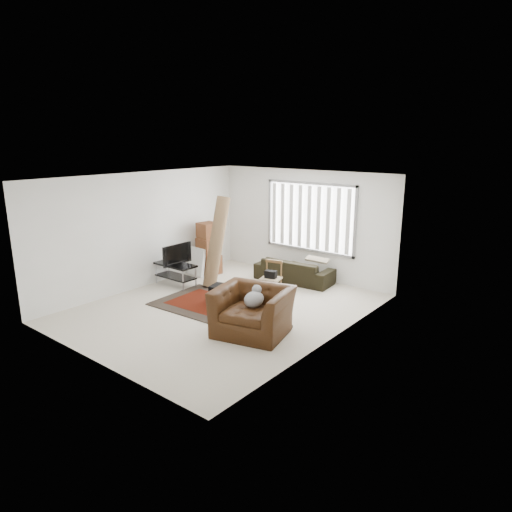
% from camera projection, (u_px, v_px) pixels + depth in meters
% --- Properties ---
extents(room, '(6.00, 6.02, 2.71)m').
position_uv_depth(room, '(240.00, 222.00, 9.44)').
color(room, beige).
rests_on(room, ground).
extents(persian_rug, '(2.59, 1.80, 0.02)m').
position_uv_depth(persian_rug, '(216.00, 305.00, 9.66)').
color(persian_rug, black).
rests_on(persian_rug, ground).
extents(tv_stand, '(1.06, 0.48, 0.53)m').
position_uv_depth(tv_stand, '(175.00, 270.00, 10.92)').
color(tv_stand, black).
rests_on(tv_stand, ground).
extents(tv, '(0.11, 0.86, 0.49)m').
position_uv_depth(tv, '(175.00, 254.00, 10.82)').
color(tv, black).
rests_on(tv, tv_stand).
extents(subwoofer, '(0.47, 0.47, 0.38)m').
position_uv_depth(subwoofer, '(221.00, 294.00, 9.76)').
color(subwoofer, black).
rests_on(subwoofer, persian_rug).
extents(moving_boxes, '(0.61, 0.57, 1.34)m').
position_uv_depth(moving_boxes, '(208.00, 250.00, 11.82)').
color(moving_boxes, brown).
rests_on(moving_boxes, ground).
extents(white_flatpack, '(0.58, 0.24, 0.73)m').
position_uv_depth(white_flatpack, '(196.00, 262.00, 11.70)').
color(white_flatpack, silver).
rests_on(white_flatpack, ground).
extents(rolled_rug, '(0.39, 0.85, 2.15)m').
position_uv_depth(rolled_rug, '(217.00, 242.00, 10.74)').
color(rolled_rug, brown).
rests_on(rolled_rug, ground).
extents(sofa, '(2.00, 1.01, 0.74)m').
position_uv_depth(sofa, '(294.00, 267.00, 11.21)').
color(sofa, black).
rests_on(sofa, ground).
extents(side_chair, '(0.51, 0.51, 0.78)m').
position_uv_depth(side_chair, '(271.00, 277.00, 10.19)').
color(side_chair, '#8C785C').
rests_on(side_chair, ground).
extents(armchair, '(1.55, 1.43, 0.97)m').
position_uv_depth(armchair, '(253.00, 308.00, 8.19)').
color(armchair, '#361C0B').
rests_on(armchair, ground).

